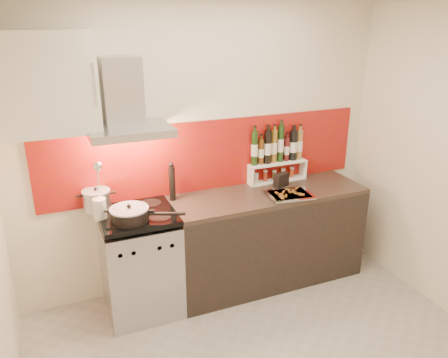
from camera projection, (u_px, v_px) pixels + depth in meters
name	position (u px, v px, depth m)	size (l,w,h in m)	color
back_wall	(205.00, 147.00, 3.89)	(3.40, 0.02, 2.60)	silver
backsplash	(210.00, 155.00, 3.92)	(3.00, 0.02, 0.64)	#952408
range_stove	(141.00, 264.00, 3.67)	(0.60, 0.60, 0.91)	#B7B7BA
counter	(267.00, 236.00, 4.10)	(1.80, 0.60, 0.90)	black
range_hood	(125.00, 107.00, 3.34)	(0.62, 0.50, 0.61)	#B7B7BA
upper_cabinet	(45.00, 83.00, 3.06)	(0.70, 0.35, 0.72)	silver
stock_pot	(97.00, 200.00, 3.54)	(0.23, 0.23, 0.20)	#B7B7BA
saute_pan	(130.00, 214.00, 3.36)	(0.55, 0.33, 0.14)	black
utensil_jar	(100.00, 202.00, 3.36)	(0.10, 0.15, 0.49)	silver
pepper_mill	(172.00, 182.00, 3.72)	(0.05, 0.05, 0.34)	black
step_shelf	(277.00, 155.00, 4.14)	(0.59, 0.16, 0.55)	white
caddy_box	(281.00, 180.00, 4.06)	(0.15, 0.07, 0.13)	black
baking_tray	(290.00, 195.00, 3.85)	(0.43, 0.35, 0.03)	silver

